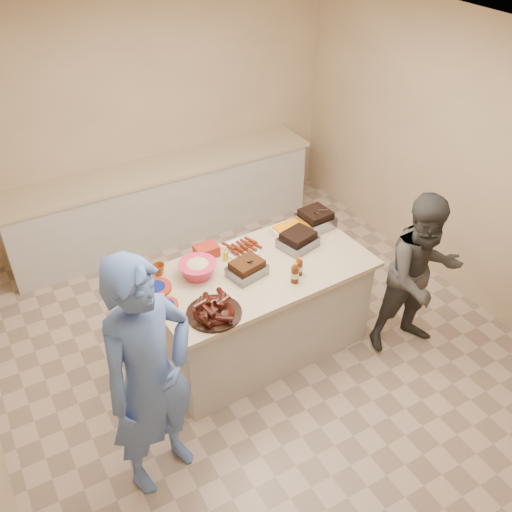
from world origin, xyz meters
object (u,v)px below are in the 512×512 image
mustard_bottle (226,260)px  plastic_cup (159,274)px  roasting_pan (315,226)px  rib_platter (214,314)px  coleslaw_bowl (198,276)px  guest_blue (164,466)px  guest_gray (407,340)px  bbq_bottle_b (294,282)px  island (259,346)px  bbq_bottle_a (299,274)px

mustard_bottle → plastic_cup: bearing=170.4°
plastic_cup → roasting_pan: bearing=-1.4°
rib_platter → coleslaw_bowl: bearing=78.8°
guest_blue → guest_gray: 2.51m
plastic_cup → bbq_bottle_b: bearing=-34.9°
coleslaw_bowl → guest_blue: coleslaw_bowl is taller
rib_platter → plastic_cup: bearing=104.7°
island → guest_blue: size_ratio=0.99×
coleslaw_bowl → bbq_bottle_a: coleslaw_bowl is taller
roasting_pan → plastic_cup: 1.54m
coleslaw_bowl → bbq_bottle_a: (0.73, -0.40, 0.00)m
island → mustard_bottle: size_ratio=15.71×
bbq_bottle_a → rib_platter: bearing=-173.5°
roasting_pan → coleslaw_bowl: coleslaw_bowl is taller
coleslaw_bowl → plastic_cup: bearing=146.7°
rib_platter → guest_blue: rib_platter is taller
coleslaw_bowl → guest_blue: size_ratio=0.17×
island → guest_blue: bearing=-151.9°
mustard_bottle → guest_blue: mustard_bottle is taller
guest_gray → island: bearing=164.1°
roasting_pan → guest_gray: roasting_pan is taller
bbq_bottle_a → guest_blue: size_ratio=0.09×
rib_platter → bbq_bottle_a: (0.83, 0.09, 0.00)m
bbq_bottle_a → roasting_pan: bearing=45.3°
island → bbq_bottle_b: (0.16, -0.30, 0.90)m
island → rib_platter: (-0.58, -0.33, 0.90)m
bbq_bottle_b → guest_blue: bearing=-162.5°
bbq_bottle_b → mustard_bottle: bearing=122.6°
rib_platter → mustard_bottle: 0.70m
roasting_pan → bbq_bottle_b: 0.86m
guest_blue → bbq_bottle_b: bearing=-1.2°
rib_platter → bbq_bottle_b: bearing=2.2°
mustard_bottle → guest_gray: (1.44, -0.88, -0.90)m
rib_platter → guest_gray: bearing=-9.6°
island → bbq_bottle_a: 0.96m
bbq_bottle_a → mustard_bottle: bbq_bottle_a is taller
guest_gray → roasting_pan: bearing=127.7°
plastic_cup → coleslaw_bowl: bearing=-33.3°
rib_platter → plastic_cup: rib_platter is taller
rib_platter → mustard_bottle: size_ratio=3.51×
roasting_pan → bbq_bottle_a: bbq_bottle_a is taller
coleslaw_bowl → bbq_bottle_a: 0.83m
island → guest_blue: 1.46m
bbq_bottle_b → mustard_bottle: (-0.35, 0.54, 0.00)m
rib_platter → bbq_bottle_a: bearing=6.5°
bbq_bottle_a → guest_blue: (-1.50, -0.51, -0.90)m
bbq_bottle_a → guest_gray: (1.01, -0.40, -0.90)m
island → rib_platter: 1.12m
island → roasting_pan: size_ratio=6.61×
bbq_bottle_b → guest_gray: bearing=-17.1°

